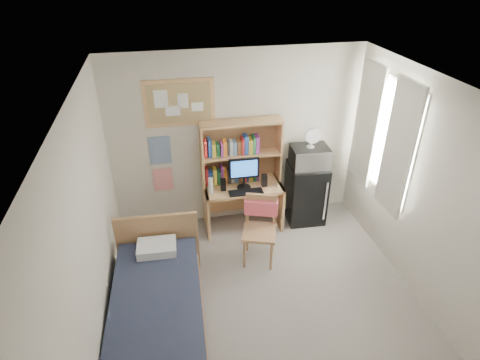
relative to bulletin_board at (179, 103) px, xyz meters
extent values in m
cube|color=gray|center=(0.78, -2.08, -1.93)|extent=(3.60, 4.20, 0.02)
cube|color=white|center=(0.78, -2.08, 0.68)|extent=(3.60, 4.20, 0.02)
cube|color=beige|center=(0.78, 0.02, -0.62)|extent=(3.60, 0.04, 2.60)
cube|color=beige|center=(-1.02, -2.08, -0.62)|extent=(0.04, 4.20, 2.60)
cube|color=beige|center=(2.58, -2.08, -0.62)|extent=(0.04, 4.20, 2.60)
cube|color=white|center=(2.53, -0.88, -0.32)|extent=(0.10, 1.40, 1.70)
cube|color=white|center=(2.50, -1.28, -0.32)|extent=(0.04, 0.55, 1.70)
cube|color=white|center=(2.50, -0.48, -0.32)|extent=(0.04, 0.55, 1.70)
cube|color=tan|center=(0.00, 0.00, 0.00)|extent=(0.94, 0.03, 0.64)
cube|color=#214B86|center=(-0.32, 0.01, -0.67)|extent=(0.30, 0.01, 0.42)
cube|color=red|center=(-0.32, 0.01, -1.14)|extent=(0.28, 0.01, 0.36)
cube|color=tan|center=(0.81, -0.29, -1.57)|extent=(1.14, 0.57, 0.71)
cube|color=#AA7D50|center=(0.86, -1.09, -1.45)|extent=(0.60, 0.60, 0.94)
cube|color=black|center=(1.79, -0.28, -1.46)|extent=(0.58, 0.58, 0.93)
cube|color=#1B2032|center=(-0.50, -2.05, -1.65)|extent=(1.07, 2.01, 0.54)
cube|color=tan|center=(0.81, -0.14, -0.74)|extent=(1.15, 0.30, 0.94)
cube|color=black|center=(0.81, -0.35, -0.98)|extent=(0.43, 0.04, 0.46)
cube|color=black|center=(0.81, -0.49, -1.20)|extent=(0.48, 0.16, 0.02)
cube|color=black|center=(0.51, -0.35, -1.12)|extent=(0.07, 0.07, 0.18)
cube|color=black|center=(1.11, -0.35, -1.12)|extent=(0.08, 0.08, 0.18)
cylinder|color=silver|center=(0.33, -0.38, -1.09)|extent=(0.07, 0.07, 0.24)
cube|color=#FB5F6C|center=(0.92, -0.90, -1.19)|extent=(0.46, 0.27, 0.21)
cube|color=silver|center=(1.79, -0.30, -0.84)|extent=(0.55, 0.43, 0.31)
cylinder|color=silver|center=(1.79, -0.30, -0.54)|extent=(0.24, 0.24, 0.28)
cube|color=silver|center=(-0.46, -1.30, -1.33)|extent=(0.47, 0.34, 0.11)
camera|label=1|loc=(-0.24, -5.15, 1.79)|focal=30.00mm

